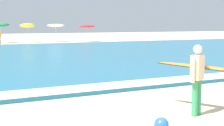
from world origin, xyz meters
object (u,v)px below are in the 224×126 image
object	(u,v)px
beach_umbrella_4	(1,25)
beach_ball	(161,125)
surfer_with_board	(202,72)
beach_umbrella_6	(56,25)
beach_umbrella_7	(87,26)
beach_umbrella_5	(27,26)

from	to	relation	value
beach_umbrella_4	beach_ball	world-z (taller)	beach_umbrella_4
surfer_with_board	beach_umbrella_6	bearing A→B (deg)	76.34
beach_umbrella_6	beach_umbrella_7	bearing A→B (deg)	-11.38
surfer_with_board	beach_umbrella_7	world-z (taller)	beach_umbrella_7
beach_umbrella_5	beach_umbrella_7	world-z (taller)	beach_umbrella_5
beach_umbrella_5	beach_ball	xyz separation A→B (m)	(-7.04, -37.18, -1.92)
beach_umbrella_7	beach_umbrella_6	bearing A→B (deg)	168.62
beach_umbrella_4	beach_umbrella_5	distance (m)	3.09
beach_ball	beach_umbrella_7	bearing A→B (deg)	68.18
surfer_with_board	beach_ball	size ratio (longest dim) A/B	8.94
surfer_with_board	beach_umbrella_5	world-z (taller)	beach_umbrella_5
beach_umbrella_4	beach_umbrella_5	world-z (taller)	beach_umbrella_4
beach_umbrella_4	beach_umbrella_7	distance (m)	10.66
beach_umbrella_5	beach_umbrella_6	world-z (taller)	beach_umbrella_5
beach_umbrella_7	beach_ball	size ratio (longest dim) A/B	7.03
beach_umbrella_4	beach_umbrella_5	size ratio (longest dim) A/B	1.04
beach_umbrella_4	beach_umbrella_5	xyz separation A→B (m)	(3.07, -0.37, -0.10)
beach_umbrella_6	beach_ball	bearing A→B (deg)	-105.96
beach_umbrella_4	beach_umbrella_6	bearing A→B (deg)	-3.33
beach_umbrella_4	beach_ball	bearing A→B (deg)	-96.03
beach_umbrella_5	beach_umbrella_7	size ratio (longest dim) A/B	1.11
beach_umbrella_6	beach_ball	xyz separation A→B (m)	(-10.63, -37.17, -1.93)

